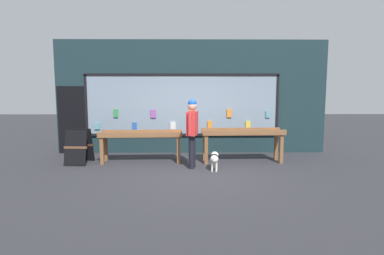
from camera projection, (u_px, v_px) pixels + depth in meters
name	position (u px, v px, depth m)	size (l,w,h in m)	color
ground_plane	(192.00, 171.00, 7.24)	(40.00, 40.00, 0.00)	#2D2D33
shopfront_facade	(189.00, 98.00, 9.42)	(8.43, 0.29, 3.52)	#192D33
display_table_left	(141.00, 137.00, 8.14)	(2.25, 0.67, 0.86)	brown
display_table_right	(242.00, 136.00, 8.17)	(2.25, 0.67, 0.92)	brown
person_browsing	(192.00, 128.00, 7.47)	(0.31, 0.67, 1.74)	black
small_dog	(214.00, 158.00, 7.32)	(0.25, 0.55, 0.43)	white
sandwich_board_sign	(79.00, 146.00, 8.02)	(0.65, 0.71, 0.92)	black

